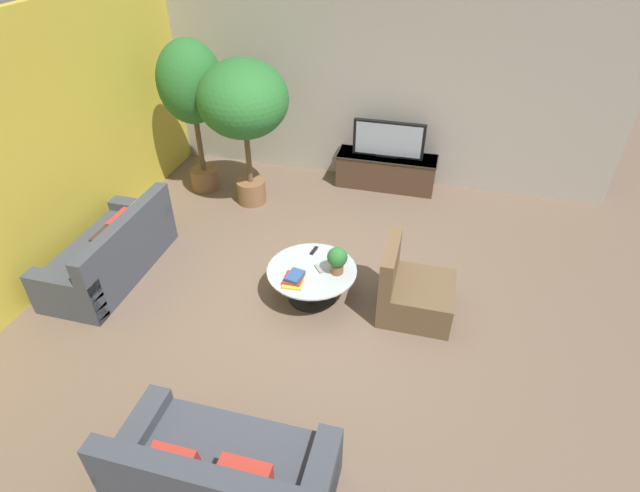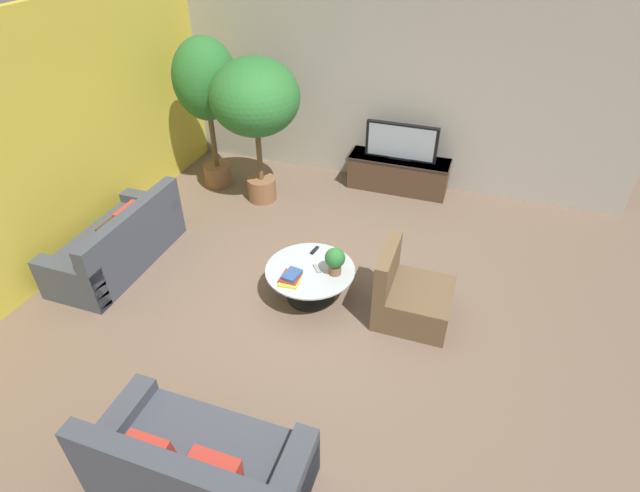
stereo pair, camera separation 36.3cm
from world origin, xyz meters
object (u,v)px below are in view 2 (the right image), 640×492
Objects in this scene: television at (401,142)px; media_console at (398,173)px; coffee_table at (310,277)px; couch_by_wall at (119,244)px; potted_palm_tall at (206,85)px; potted_palm_corner at (255,101)px; armchair_wicker at (409,297)px; potted_plant_tabletop at (335,260)px; couch_near_entry at (199,467)px.

media_console is at bearing 90.00° from television.
couch_by_wall is (-2.51, -0.17, 0.00)m from coffee_table.
potted_palm_tall is at bearing 176.29° from couch_by_wall.
coffee_table is (-0.43, -2.90, -0.52)m from television.
television is 0.61× the size of couch_by_wall.
potted_palm_corner is at bearing -152.33° from television.
coffee_table is 1.20× the size of armchair_wicker.
couch_by_wall reaches higher than potted_plant_tabletop.
potted_plant_tabletop is at bearing 92.13° from armchair_wicker.
potted_palm_corner is 2.75m from potted_plant_tabletop.
television is 2.97m from coffee_table.
media_console is 4.74× the size of potted_plant_tabletop.
potted_palm_tall is 0.91m from potted_palm_corner.
couch_by_wall is 3.38m from couch_near_entry.
couch_by_wall is 0.85× the size of potted_palm_corner.
couch_near_entry reaches higher than potted_plant_tabletop.
television is 4.28m from couch_by_wall.
potted_palm_corner is (0.88, -0.21, -0.06)m from potted_palm_tall.
media_console is at bearing 136.31° from couch_by_wall.
potted_palm_tall is at bearing 166.35° from potted_palm_corner.
coffee_table is at bearing 93.98° from couch_by_wall.
armchair_wicker is at bearing -115.04° from couch_near_entry.
television is at bearing 27.67° from potted_palm_corner.
armchair_wicker is 0.92m from potted_plant_tabletop.
armchair_wicker reaches higher than couch_near_entry.
potted_palm_corner is (-2.63, 1.84, 1.28)m from armchair_wicker.
media_console is 0.53m from television.
television reaches higher than armchair_wicker.
coffee_table is 2.72m from potted_palm_corner.
couch_by_wall is 2.82m from potted_plant_tabletop.
potted_plant_tabletop is at bearing -46.60° from potted_palm_corner.
potted_plant_tabletop is at bearing -92.78° from media_console.
potted_palm_corner is 6.48× the size of potted_plant_tabletop.
armchair_wicker is (0.72, -2.84, -0.54)m from television.
coffee_table is at bearing -98.41° from media_console.
couch_by_wall is (-2.94, -3.07, -0.52)m from television.
potted_palm_tall reaches higher than potted_plant_tabletop.
potted_palm_corner is at bearing -71.60° from couch_near_entry.
media_console is at bearing 14.24° from armchair_wicker.
couch_near_entry is 5.10× the size of potted_plant_tabletop.
coffee_table is 0.61× the size of couch_near_entry.
potted_palm_corner is at bearing -152.30° from media_console.
couch_by_wall is 0.79× the size of potted_palm_tall.
television is 2.89m from potted_plant_tabletop.
media_console is 4.25m from couch_by_wall.
armchair_wicker is 0.37× the size of potted_palm_tall.
television is at bearing -94.88° from couch_near_entry.
armchair_wicker reaches higher than media_console.
potted_palm_corner is at bearing 133.40° from potted_plant_tabletop.
potted_plant_tabletop is (1.77, -1.87, -0.96)m from potted_palm_corner.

